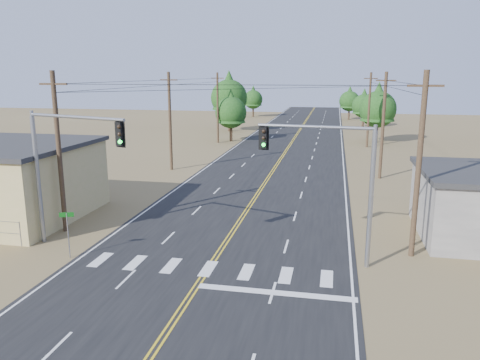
# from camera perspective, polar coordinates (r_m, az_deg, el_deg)

# --- Properties ---
(ground) EXTENTS (220.00, 220.00, 0.00)m
(ground) POSITION_cam_1_polar(r_m,az_deg,el_deg) (17.83, -11.15, -20.76)
(ground) COLOR olive
(ground) RESTS_ON ground
(road) EXTENTS (15.00, 200.00, 0.02)m
(road) POSITION_cam_1_polar(r_m,az_deg,el_deg) (45.11, 3.46, 0.27)
(road) COLOR black
(road) RESTS_ON ground
(utility_pole_left_near) EXTENTS (1.80, 0.30, 10.00)m
(utility_pole_left_near) POSITION_cam_1_polar(r_m,az_deg,el_deg) (30.85, -21.19, 3.23)
(utility_pole_left_near) COLOR #4C3826
(utility_pole_left_near) RESTS_ON ground
(utility_pole_left_mid) EXTENTS (1.80, 0.30, 10.00)m
(utility_pole_left_mid) POSITION_cam_1_polar(r_m,az_deg,el_deg) (48.75, -8.52, 7.17)
(utility_pole_left_mid) COLOR #4C3826
(utility_pole_left_mid) RESTS_ON ground
(utility_pole_left_far) EXTENTS (1.80, 0.30, 10.00)m
(utility_pole_left_far) POSITION_cam_1_polar(r_m,az_deg,el_deg) (67.83, -2.74, 8.85)
(utility_pole_left_far) COLOR #4C3826
(utility_pole_left_far) RESTS_ON ground
(utility_pole_right_near) EXTENTS (1.80, 0.30, 10.00)m
(utility_pole_right_near) POSITION_cam_1_polar(r_m,az_deg,el_deg) (26.42, 20.96, 1.77)
(utility_pole_right_near) COLOR #4C3826
(utility_pole_right_near) RESTS_ON ground
(utility_pole_right_mid) EXTENTS (1.80, 0.30, 10.00)m
(utility_pole_right_mid) POSITION_cam_1_polar(r_m,az_deg,el_deg) (46.07, 17.04, 6.43)
(utility_pole_right_mid) COLOR #4C3826
(utility_pole_right_mid) RESTS_ON ground
(utility_pole_right_far) EXTENTS (1.80, 0.30, 10.00)m
(utility_pole_right_far) POSITION_cam_1_polar(r_m,az_deg,el_deg) (65.94, 15.45, 8.29)
(utility_pole_right_far) COLOR #4C3826
(utility_pole_right_far) RESTS_ON ground
(signal_mast_left) EXTENTS (6.74, 2.46, 7.78)m
(signal_mast_left) POSITION_cam_1_polar(r_m,az_deg,el_deg) (27.70, -21.07, 2.64)
(signal_mast_left) COLOR gray
(signal_mast_left) RESTS_ON ground
(signal_mast_right) EXTENTS (6.00, 0.92, 7.38)m
(signal_mast_right) POSITION_cam_1_polar(r_m,az_deg,el_deg) (24.20, 11.80, 1.09)
(signal_mast_right) COLOR gray
(signal_mast_right) RESTS_ON ground
(street_sign) EXTENTS (0.73, 0.27, 2.57)m
(street_sign) POSITION_cam_1_polar(r_m,az_deg,el_deg) (26.91, -20.27, -5.46)
(street_sign) COLOR gray
(street_sign) RESTS_ON ground
(tree_left_near) EXTENTS (4.62, 4.62, 7.69)m
(tree_left_near) POSITION_cam_1_polar(r_m,az_deg,el_deg) (69.45, -1.12, 8.61)
(tree_left_near) COLOR #3F2D1E
(tree_left_near) RESTS_ON ground
(tree_left_mid) EXTENTS (6.28, 6.28, 10.46)m
(tree_left_mid) POSITION_cam_1_polar(r_m,az_deg,el_deg) (81.84, -1.34, 10.43)
(tree_left_mid) COLOR #3F2D1E
(tree_left_mid) RESTS_ON ground
(tree_left_far) EXTENTS (4.34, 4.34, 7.23)m
(tree_left_far) POSITION_cam_1_polar(r_m,az_deg,el_deg) (110.26, 1.62, 10.02)
(tree_left_far) COLOR #3F2D1E
(tree_left_far) RESTS_ON ground
(tree_right_near) EXTENTS (5.25, 5.25, 8.75)m
(tree_right_near) POSITION_cam_1_polar(r_m,az_deg,el_deg) (70.85, 16.48, 8.70)
(tree_right_near) COLOR #3F2D1E
(tree_right_near) RESTS_ON ground
(tree_right_mid) EXTENTS (4.34, 4.34, 7.24)m
(tree_right_mid) POSITION_cam_1_polar(r_m,az_deg,el_deg) (90.57, 14.87, 8.99)
(tree_right_mid) COLOR #3F2D1E
(tree_right_mid) RESTS_ON ground
(tree_right_far) EXTENTS (4.38, 4.38, 7.30)m
(tree_right_far) POSITION_cam_1_polar(r_m,az_deg,el_deg) (105.55, 13.21, 9.59)
(tree_right_far) COLOR #3F2D1E
(tree_right_far) RESTS_ON ground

